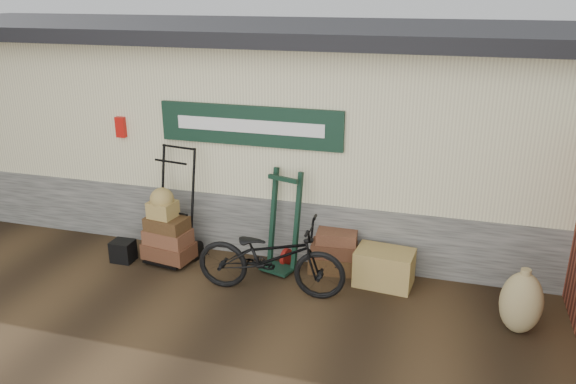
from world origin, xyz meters
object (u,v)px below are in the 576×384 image
object	(u,v)px
green_barrow	(283,221)
black_trunk	(123,251)
bicycle	(270,253)
wicker_hamper	(384,268)
suitcase_stack	(335,250)
porter_trolley	(174,204)

from	to	relation	value
green_barrow	black_trunk	xyz separation A→B (m)	(-2.27, -0.44, -0.55)
bicycle	wicker_hamper	bearing A→B (deg)	-69.23
green_barrow	wicker_hamper	xyz separation A→B (m)	(1.42, -0.08, -0.46)
green_barrow	bicycle	size ratio (longest dim) A/B	0.73
wicker_hamper	bicycle	world-z (taller)	bicycle
suitcase_stack	bicycle	distance (m)	1.08
black_trunk	porter_trolley	bearing A→B (deg)	25.33
green_barrow	bicycle	bearing A→B (deg)	-70.14
porter_trolley	black_trunk	world-z (taller)	porter_trolley
green_barrow	suitcase_stack	xyz separation A→B (m)	(0.70, 0.13, -0.40)
suitcase_stack	black_trunk	distance (m)	3.03
black_trunk	bicycle	world-z (taller)	bicycle
black_trunk	bicycle	size ratio (longest dim) A/B	0.16
suitcase_stack	black_trunk	size ratio (longest dim) A/B	2.21
green_barrow	black_trunk	world-z (taller)	green_barrow
suitcase_stack	wicker_hamper	size ratio (longest dim) A/B	0.91
suitcase_stack	bicycle	size ratio (longest dim) A/B	0.35
porter_trolley	wicker_hamper	size ratio (longest dim) A/B	2.24
wicker_hamper	bicycle	xyz separation A→B (m)	(-1.37, -0.61, 0.32)
porter_trolley	wicker_hamper	bearing A→B (deg)	9.57
bicycle	suitcase_stack	bearing A→B (deg)	-42.26
porter_trolley	suitcase_stack	size ratio (longest dim) A/B	2.45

